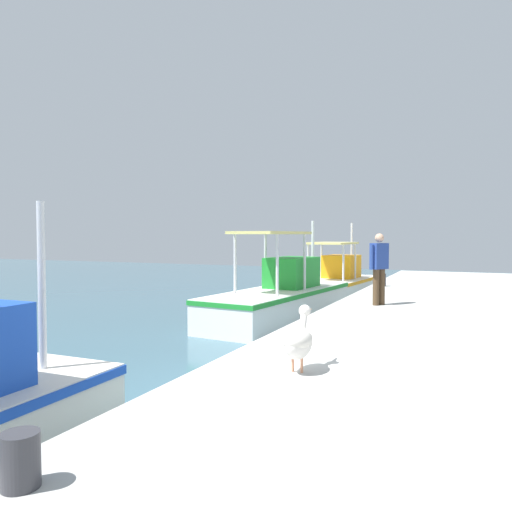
# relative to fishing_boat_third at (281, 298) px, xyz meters

# --- Properties ---
(fishing_boat_third) EXTENTS (6.64, 2.62, 3.04)m
(fishing_boat_third) POSITION_rel_fishing_boat_third_xyz_m (0.00, 0.00, 0.00)
(fishing_boat_third) COLOR white
(fishing_boat_third) RESTS_ON ground
(fishing_boat_fourth) EXTENTS (5.60, 2.65, 3.09)m
(fishing_boat_fourth) POSITION_rel_fishing_boat_third_xyz_m (6.28, -0.05, -0.09)
(fishing_boat_fourth) COLOR white
(fishing_boat_fourth) RESTS_ON ground
(pelican) EXTENTS (0.95, 0.38, 0.82)m
(pelican) POSITION_rel_fishing_boat_third_xyz_m (-7.77, -3.22, 0.53)
(pelican) COLOR tan
(pelican) RESTS_ON quay_pier
(fisherman_standing) EXTENTS (0.55, 0.44, 1.79)m
(fisherman_standing) POSITION_rel_fishing_boat_third_xyz_m (-1.29, -3.10, 1.13)
(fisherman_standing) COLOR #4C3823
(fisherman_standing) RESTS_ON quay_pier
(mooring_bollard_second) EXTENTS (0.26, 0.26, 0.38)m
(mooring_bollard_second) POSITION_rel_fishing_boat_third_xyz_m (-11.29, -2.42, 0.33)
(mooring_bollard_second) COLOR #333338
(mooring_bollard_second) RESTS_ON quay_pier
(mooring_bollard_third) EXTENTS (0.21, 0.21, 0.43)m
(mooring_bollard_third) POSITION_rel_fishing_boat_third_xyz_m (3.35, -2.42, 0.35)
(mooring_bollard_third) COLOR #333338
(mooring_bollard_third) RESTS_ON quay_pier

